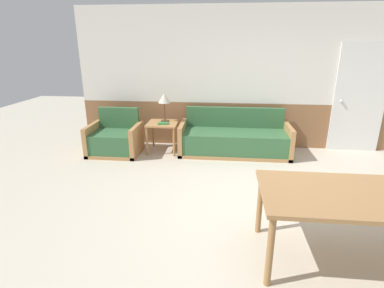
# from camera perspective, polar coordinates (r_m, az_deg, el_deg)

# --- Properties ---
(ground_plane) EXTENTS (16.00, 16.00, 0.00)m
(ground_plane) POSITION_cam_1_polar(r_m,az_deg,el_deg) (3.96, 15.96, -12.72)
(ground_plane) COLOR beige
(wall_back) EXTENTS (7.20, 0.06, 2.70)m
(wall_back) POSITION_cam_1_polar(r_m,az_deg,el_deg) (6.04, 13.06, 11.87)
(wall_back) COLOR #8E603D
(wall_back) RESTS_ON ground_plane
(couch) EXTENTS (2.06, 0.79, 0.83)m
(couch) POSITION_cam_1_polar(r_m,az_deg,el_deg) (5.75, 8.05, 0.72)
(couch) COLOR #B27F4C
(couch) RESTS_ON ground_plane
(armchair) EXTENTS (0.94, 0.75, 0.83)m
(armchair) POSITION_cam_1_polar(r_m,az_deg,el_deg) (5.89, -14.42, 0.72)
(armchair) COLOR #B27F4C
(armchair) RESTS_ON ground_plane
(side_table) EXTENTS (0.57, 0.57, 0.58)m
(side_table) POSITION_cam_1_polar(r_m,az_deg,el_deg) (5.78, -5.60, 3.20)
(side_table) COLOR #B27F4C
(side_table) RESTS_ON ground_plane
(table_lamp) EXTENTS (0.23, 0.23, 0.55)m
(table_lamp) POSITION_cam_1_polar(r_m,az_deg,el_deg) (5.75, -5.30, 8.47)
(table_lamp) COLOR #4C3823
(table_lamp) RESTS_ON side_table
(book_stack) EXTENTS (0.21, 0.16, 0.02)m
(book_stack) POSITION_cam_1_polar(r_m,az_deg,el_deg) (5.65, -5.51, 3.94)
(book_stack) COLOR #2D7F3D
(book_stack) RESTS_ON side_table
(dining_table) EXTENTS (1.88, 0.91, 0.73)m
(dining_table) POSITION_cam_1_polar(r_m,az_deg,el_deg) (3.18, 30.21, -9.31)
(dining_table) COLOR #9E7042
(dining_table) RESTS_ON ground_plane
(entry_door) EXTENTS (0.94, 0.09, 2.04)m
(entry_door) POSITION_cam_1_polar(r_m,az_deg,el_deg) (6.51, 29.27, 7.52)
(entry_door) COLOR white
(entry_door) RESTS_ON ground_plane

